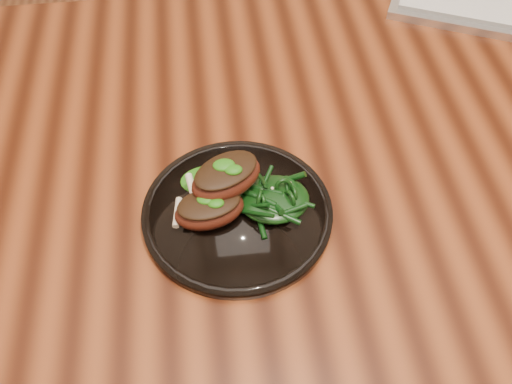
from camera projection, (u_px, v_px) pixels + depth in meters
desk at (344, 167)px, 0.92m from camera, size 1.60×0.80×0.75m
plate at (237, 213)px, 0.75m from camera, size 0.25×0.25×0.02m
lamb_chop_front at (209, 208)px, 0.72m from camera, size 0.10×0.08×0.04m
lamb_chop_back at (226, 176)px, 0.73m from camera, size 0.12×0.10×0.04m
herb_smear at (210, 180)px, 0.78m from camera, size 0.08×0.05×0.01m
greens_heap at (274, 196)px, 0.74m from camera, size 0.09×0.09×0.04m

